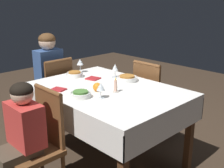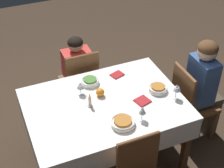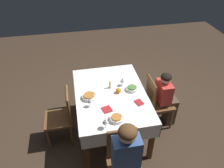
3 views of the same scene
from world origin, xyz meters
name	(u,v)px [view 3 (image 3 of 3)]	position (x,y,z in m)	size (l,w,h in m)	color
ground_plane	(111,129)	(0.00, 0.00, 0.00)	(8.00, 8.00, 0.00)	#3D2D21
dining_table	(111,98)	(0.00, 0.00, 0.67)	(1.40, 1.01, 0.75)	white
chair_west	(123,160)	(-0.92, 0.02, 0.49)	(0.39, 0.39, 0.90)	brown
chair_south	(156,101)	(0.00, -0.72, 0.49)	(0.39, 0.39, 0.90)	brown
chair_north	(62,115)	(-0.03, 0.72, 0.49)	(0.39, 0.39, 0.90)	brown
person_adult_denim	(127,162)	(-1.06, 0.02, 0.66)	(0.34, 0.30, 1.16)	#4C4233
person_child_red	(166,97)	(0.00, -0.88, 0.54)	(0.30, 0.33, 0.98)	#4C4233
bowl_west	(116,118)	(-0.52, 0.03, 0.78)	(0.17, 0.17, 0.06)	white
wine_glass_west	(106,121)	(-0.62, 0.18, 0.86)	(0.07, 0.07, 0.15)	white
bowl_south	(132,88)	(0.02, -0.32, 0.78)	(0.17, 0.17, 0.06)	white
wine_glass_south	(123,80)	(0.15, -0.21, 0.85)	(0.07, 0.07, 0.13)	white
bowl_north	(89,96)	(-0.03, 0.31, 0.78)	(0.21, 0.21, 0.06)	white
wine_glass_north	(90,101)	(-0.21, 0.32, 0.85)	(0.07, 0.07, 0.14)	white
candle_centerpiece	(110,85)	(0.13, -0.02, 0.80)	(0.05, 0.05, 0.13)	beige
orange_fruit	(119,91)	(0.00, -0.11, 0.79)	(0.08, 0.08, 0.08)	orange
napkin_red_folded	(139,102)	(-0.27, -0.34, 0.76)	(0.15, 0.13, 0.01)	#AD2328
napkin_spare_side	(107,109)	(-0.32, 0.11, 0.76)	(0.15, 0.14, 0.01)	#AD2328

